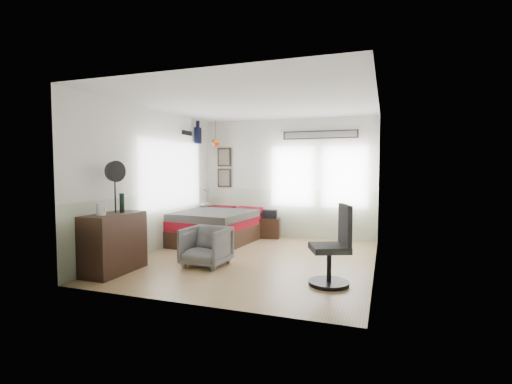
{
  "coord_description": "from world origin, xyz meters",
  "views": [
    {
      "loc": [
        2.14,
        -5.98,
        1.59
      ],
      "look_at": [
        -0.1,
        0.4,
        1.15
      ],
      "focal_mm": 26.0,
      "sensor_mm": 36.0,
      "label": 1
    }
  ],
  "objects_px": {
    "task_chair": "(334,252)",
    "armchair": "(206,246)",
    "bed": "(217,226)",
    "dresser": "(114,243)",
    "nightstand": "(270,228)"
  },
  "relations": [
    {
      "from": "dresser",
      "to": "task_chair",
      "type": "distance_m",
      "value": 3.27
    },
    {
      "from": "armchair",
      "to": "nightstand",
      "type": "distance_m",
      "value": 2.67
    },
    {
      "from": "nightstand",
      "to": "task_chair",
      "type": "height_order",
      "value": "task_chair"
    },
    {
      "from": "bed",
      "to": "dresser",
      "type": "relative_size",
      "value": 2.25
    },
    {
      "from": "dresser",
      "to": "bed",
      "type": "bearing_deg",
      "value": 80.4
    },
    {
      "from": "nightstand",
      "to": "task_chair",
      "type": "xyz_separation_m",
      "value": [
        1.83,
        -2.98,
        0.22
      ]
    },
    {
      "from": "task_chair",
      "to": "armchair",
      "type": "bearing_deg",
      "value": 148.46
    },
    {
      "from": "nightstand",
      "to": "task_chair",
      "type": "distance_m",
      "value": 3.51
    },
    {
      "from": "dresser",
      "to": "armchair",
      "type": "bearing_deg",
      "value": 35.25
    },
    {
      "from": "dresser",
      "to": "task_chair",
      "type": "xyz_separation_m",
      "value": [
        3.24,
        0.48,
        -0.0
      ]
    },
    {
      "from": "bed",
      "to": "dresser",
      "type": "bearing_deg",
      "value": -94.35
    },
    {
      "from": "armchair",
      "to": "bed",
      "type": "bearing_deg",
      "value": 113.28
    },
    {
      "from": "bed",
      "to": "dresser",
      "type": "xyz_separation_m",
      "value": [
        -0.45,
        -2.67,
        0.12
      ]
    },
    {
      "from": "dresser",
      "to": "armchair",
      "type": "height_order",
      "value": "dresser"
    },
    {
      "from": "bed",
      "to": "task_chair",
      "type": "xyz_separation_m",
      "value": [
        2.78,
        -2.19,
        0.11
      ]
    }
  ]
}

